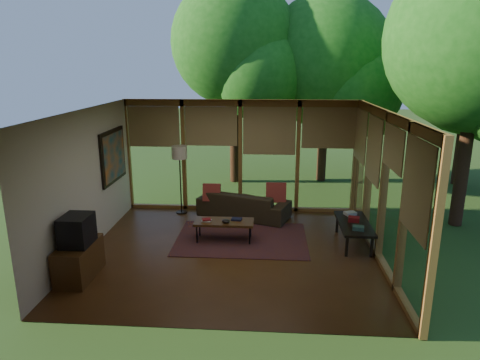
# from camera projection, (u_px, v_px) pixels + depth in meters

# --- Properties ---
(floor) EXTENTS (5.50, 5.50, 0.00)m
(floor) POSITION_uv_depth(u_px,v_px,m) (231.00, 252.00, 8.22)
(floor) COLOR #563216
(floor) RESTS_ON ground
(ceiling) EXTENTS (5.50, 5.50, 0.00)m
(ceiling) POSITION_uv_depth(u_px,v_px,m) (231.00, 111.00, 7.52)
(ceiling) COLOR white
(ceiling) RESTS_ON ground
(wall_left) EXTENTS (0.04, 5.00, 2.70)m
(wall_left) POSITION_uv_depth(u_px,v_px,m) (86.00, 182.00, 8.05)
(wall_left) COLOR silver
(wall_left) RESTS_ON ground
(wall_front) EXTENTS (5.50, 0.04, 2.70)m
(wall_front) POSITION_uv_depth(u_px,v_px,m) (214.00, 237.00, 5.46)
(wall_front) COLOR silver
(wall_front) RESTS_ON ground
(window_wall_back) EXTENTS (5.50, 0.12, 2.70)m
(window_wall_back) POSITION_uv_depth(u_px,v_px,m) (240.00, 156.00, 10.28)
(window_wall_back) COLOR olive
(window_wall_back) RESTS_ON ground
(window_wall_right) EXTENTS (0.12, 5.00, 2.70)m
(window_wall_right) POSITION_uv_depth(u_px,v_px,m) (383.00, 187.00, 7.69)
(window_wall_right) COLOR olive
(window_wall_right) RESTS_ON ground
(exterior_lawn) EXTENTS (40.00, 40.00, 0.00)m
(exterior_lawn) POSITION_uv_depth(u_px,v_px,m) (472.00, 165.00, 15.40)
(exterior_lawn) COLOR #2D4F1D
(exterior_lawn) RESTS_ON ground
(tree_nw) EXTENTS (3.62, 3.62, 5.90)m
(tree_nw) POSITION_uv_depth(u_px,v_px,m) (234.00, 43.00, 12.21)
(tree_nw) COLOR #382114
(tree_nw) RESTS_ON ground
(tree_ne) EXTENTS (3.86, 3.86, 5.51)m
(tree_ne) POSITION_uv_depth(u_px,v_px,m) (326.00, 61.00, 12.50)
(tree_ne) COLOR #382114
(tree_ne) RESTS_ON ground
(tree_far) EXTENTS (3.24, 3.24, 4.76)m
(tree_far) POSITION_uv_depth(u_px,v_px,m) (470.00, 78.00, 12.12)
(tree_far) COLOR #382114
(tree_far) RESTS_ON ground
(rug) EXTENTS (2.67, 1.89, 0.01)m
(rug) POSITION_uv_depth(u_px,v_px,m) (242.00, 239.00, 8.83)
(rug) COLOR maroon
(rug) RESTS_ON floor
(sofa) EXTENTS (2.27, 1.49, 0.62)m
(sofa) POSITION_uv_depth(u_px,v_px,m) (244.00, 204.00, 10.06)
(sofa) COLOR #322919
(sofa) RESTS_ON floor
(pillow_left) EXTENTS (0.41, 0.22, 0.43)m
(pillow_left) POSITION_uv_depth(u_px,v_px,m) (212.00, 193.00, 9.99)
(pillow_left) COLOR maroon
(pillow_left) RESTS_ON sofa
(pillow_right) EXTENTS (0.46, 0.25, 0.49)m
(pillow_right) POSITION_uv_depth(u_px,v_px,m) (276.00, 193.00, 9.88)
(pillow_right) COLOR maroon
(pillow_right) RESTS_ON sofa
(ct_book_lower) EXTENTS (0.20, 0.16, 0.03)m
(ct_book_lower) POSITION_uv_depth(u_px,v_px,m) (206.00, 221.00, 8.62)
(ct_book_lower) COLOR #B0ACA0
(ct_book_lower) RESTS_ON coffee_table
(ct_book_upper) EXTENTS (0.19, 0.16, 0.03)m
(ct_book_upper) POSITION_uv_depth(u_px,v_px,m) (206.00, 219.00, 8.61)
(ct_book_upper) COLOR maroon
(ct_book_upper) RESTS_ON coffee_table
(ct_book_side) EXTENTS (0.22, 0.18, 0.03)m
(ct_book_side) POSITION_uv_depth(u_px,v_px,m) (237.00, 219.00, 8.70)
(ct_book_side) COLOR black
(ct_book_side) RESTS_ON coffee_table
(ct_bowl) EXTENTS (0.16, 0.16, 0.07)m
(ct_bowl) POSITION_uv_depth(u_px,v_px,m) (226.00, 221.00, 8.54)
(ct_bowl) COLOR black
(ct_bowl) RESTS_ON coffee_table
(media_cabinet) EXTENTS (0.50, 1.00, 0.60)m
(media_cabinet) POSITION_uv_depth(u_px,v_px,m) (79.00, 261.00, 7.18)
(media_cabinet) COLOR #4E3015
(media_cabinet) RESTS_ON floor
(television) EXTENTS (0.45, 0.55, 0.50)m
(television) POSITION_uv_depth(u_px,v_px,m) (77.00, 230.00, 7.03)
(television) COLOR black
(television) RESTS_ON media_cabinet
(console_book_a) EXTENTS (0.24, 0.19, 0.08)m
(console_book_a) POSITION_uv_depth(u_px,v_px,m) (358.00, 228.00, 8.09)
(console_book_a) COLOR #2F5246
(console_book_a) RESTS_ON side_console
(console_book_b) EXTENTS (0.24, 0.20, 0.10)m
(console_book_b) POSITION_uv_depth(u_px,v_px,m) (354.00, 219.00, 8.52)
(console_book_b) COLOR maroon
(console_book_b) RESTS_ON side_console
(console_book_c) EXTENTS (0.28, 0.24, 0.06)m
(console_book_c) POSITION_uv_depth(u_px,v_px,m) (350.00, 213.00, 8.91)
(console_book_c) COLOR #B0ACA0
(console_book_c) RESTS_ON side_console
(floor_lamp) EXTENTS (0.36, 0.36, 1.65)m
(floor_lamp) POSITION_uv_depth(u_px,v_px,m) (179.00, 156.00, 10.02)
(floor_lamp) COLOR black
(floor_lamp) RESTS_ON floor
(coffee_table) EXTENTS (1.20, 0.50, 0.43)m
(coffee_table) POSITION_uv_depth(u_px,v_px,m) (224.00, 223.00, 8.66)
(coffee_table) COLOR #4E3015
(coffee_table) RESTS_ON floor
(side_console) EXTENTS (0.60, 1.40, 0.46)m
(side_console) POSITION_uv_depth(u_px,v_px,m) (354.00, 225.00, 8.49)
(side_console) COLOR black
(side_console) RESTS_ON floor
(wall_painting) EXTENTS (0.06, 1.35, 1.15)m
(wall_painting) POSITION_uv_depth(u_px,v_px,m) (113.00, 156.00, 9.35)
(wall_painting) COLOR black
(wall_painting) RESTS_ON wall_left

